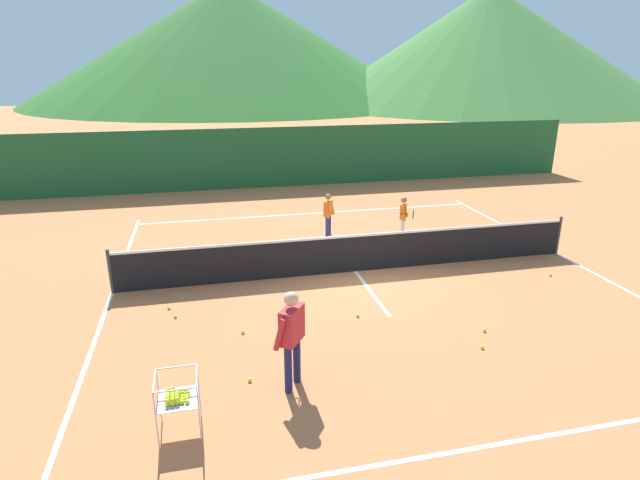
{
  "coord_description": "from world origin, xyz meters",
  "views": [
    {
      "loc": [
        -3.54,
        -11.45,
        4.96
      ],
      "look_at": [
        -0.99,
        -0.36,
        1.03
      ],
      "focal_mm": 28.8,
      "sensor_mm": 36.0,
      "label": 1
    }
  ],
  "objects": [
    {
      "name": "line_baseline_near",
      "position": [
        0.0,
        -6.4,
        0.0
      ],
      "size": [
        11.56,
        0.08,
        0.01
      ],
      "primitive_type": "cube",
      "color": "white",
      "rests_on": "ground"
    },
    {
      "name": "line_baseline_far",
      "position": [
        0.0,
        5.39,
        0.0
      ],
      "size": [
        11.56,
        0.08,
        0.01
      ],
      "primitive_type": "cube",
      "color": "white",
      "rests_on": "ground"
    },
    {
      "name": "tennis_ball_3",
      "position": [
        -3.03,
        -2.54,
        0.03
      ],
      "size": [
        0.07,
        0.07,
        0.07
      ],
      "primitive_type": "sphere",
      "color": "yellow",
      "rests_on": "ground"
    },
    {
      "name": "tennis_net",
      "position": [
        0.0,
        0.0,
        0.5
      ],
      "size": [
        11.6,
        0.08,
        1.05
      ],
      "color": "#333338",
      "rests_on": "ground"
    },
    {
      "name": "tennis_ball_1",
      "position": [
        -3.05,
        -4.16,
        0.03
      ],
      "size": [
        0.07,
        0.07,
        0.07
      ],
      "primitive_type": "sphere",
      "color": "yellow",
      "rests_on": "ground"
    },
    {
      "name": "tennis_ball_2",
      "position": [
        -4.48,
        -1.14,
        0.03
      ],
      "size": [
        0.07,
        0.07,
        0.07
      ],
      "primitive_type": "sphere",
      "color": "yellow",
      "rests_on": "ground"
    },
    {
      "name": "instructor",
      "position": [
        -2.38,
        -4.43,
        1.01
      ],
      "size": [
        0.58,
        0.82,
        1.68
      ],
      "color": "#191E4C",
      "rests_on": "ground"
    },
    {
      "name": "line_sideline_west",
      "position": [
        -5.78,
        0.0,
        0.0
      ],
      "size": [
        0.08,
        11.79,
        0.01
      ],
      "primitive_type": "cube",
      "color": "white",
      "rests_on": "ground"
    },
    {
      "name": "student_1",
      "position": [
        2.1,
        2.13,
        0.77
      ],
      "size": [
        0.41,
        0.7,
        1.28
      ],
      "color": "silver",
      "rests_on": "ground"
    },
    {
      "name": "hill_1",
      "position": [
        31.14,
        49.13,
        6.85
      ],
      "size": [
        43.08,
        43.08,
        13.7
      ],
      "primitive_type": "cone",
      "color": "#427A38",
      "rests_on": "ground"
    },
    {
      "name": "windscreen_fence",
      "position": [
        0.0,
        9.77,
        1.24
      ],
      "size": [
        25.44,
        0.08,
        2.49
      ],
      "primitive_type": "cube",
      "color": "#1E5B2D",
      "rests_on": "ground"
    },
    {
      "name": "ball_cart",
      "position": [
        -4.14,
        -5.16,
        0.59
      ],
      "size": [
        0.58,
        0.58,
        0.9
      ],
      "color": "#B7B7BC",
      "rests_on": "ground"
    },
    {
      "name": "hill_0",
      "position": [
        1.01,
        61.08,
        7.49
      ],
      "size": [
        52.18,
        52.18,
        14.98
      ],
      "primitive_type": "cone",
      "color": "#2D6628",
      "rests_on": "ground"
    },
    {
      "name": "tennis_ball_7",
      "position": [
        1.21,
        -4.08,
        0.03
      ],
      "size": [
        0.07,
        0.07,
        0.07
      ],
      "primitive_type": "sphere",
      "color": "yellow",
      "rests_on": "ground"
    },
    {
      "name": "tennis_ball_4",
      "position": [
        -4.33,
        -1.57,
        0.03
      ],
      "size": [
        0.07,
        0.07,
        0.07
      ],
      "primitive_type": "sphere",
      "color": "yellow",
      "rests_on": "ground"
    },
    {
      "name": "student_0",
      "position": [
        0.01,
        2.87,
        0.79
      ],
      "size": [
        0.43,
        0.51,
        1.31
      ],
      "color": "navy",
      "rests_on": "ground"
    },
    {
      "name": "tennis_ball_0",
      "position": [
        -0.66,
        -2.37,
        0.03
      ],
      "size": [
        0.07,
        0.07,
        0.07
      ],
      "primitive_type": "sphere",
      "color": "yellow",
      "rests_on": "ground"
    },
    {
      "name": "line_service_center",
      "position": [
        0.0,
        0.0,
        0.0
      ],
      "size": [
        0.08,
        5.03,
        0.01
      ],
      "primitive_type": "cube",
      "color": "white",
      "rests_on": "ground"
    },
    {
      "name": "tennis_ball_6",
      "position": [
        -2.18,
        -2.82,
        0.03
      ],
      "size": [
        0.07,
        0.07,
        0.07
      ],
      "primitive_type": "sphere",
      "color": "yellow",
      "rests_on": "ground"
    },
    {
      "name": "tennis_ball_5",
      "position": [
        4.6,
        -1.37,
        0.03
      ],
      "size": [
        0.07,
        0.07,
        0.07
      ],
      "primitive_type": "sphere",
      "color": "yellow",
      "rests_on": "ground"
    },
    {
      "name": "line_sideline_east",
      "position": [
        5.78,
        0.0,
        0.0
      ],
      "size": [
        0.08,
        11.79,
        0.01
      ],
      "primitive_type": "cube",
      "color": "white",
      "rests_on": "ground"
    },
    {
      "name": "ground_plane",
      "position": [
        0.0,
        0.0,
        0.0
      ],
      "size": [
        120.0,
        120.0,
        0.0
      ],
      "primitive_type": "plane",
      "color": "#C67042"
    },
    {
      "name": "tennis_ball_8",
      "position": [
        1.58,
        -3.52,
        0.03
      ],
      "size": [
        0.07,
        0.07,
        0.07
      ],
      "primitive_type": "sphere",
      "color": "yellow",
      "rests_on": "ground"
    }
  ]
}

